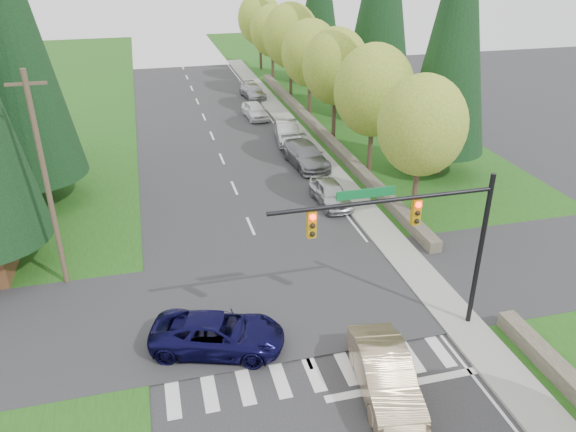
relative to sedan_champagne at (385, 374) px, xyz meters
name	(u,v)px	position (x,y,z in m)	size (l,w,h in m)	color
grass_east	(424,174)	(10.86, 18.36, -0.79)	(14.00, 110.00, 0.06)	#1F4A13
grass_west	(16,217)	(-15.14, 18.36, -0.79)	(14.00, 110.00, 0.06)	#1F4A13
cross_street	(283,301)	(-2.14, 6.36, -0.82)	(120.00, 8.00, 0.10)	#28282B
sidewalk_east	(330,172)	(4.76, 20.36, -0.76)	(1.80, 80.00, 0.13)	gray
curb_east	(319,173)	(3.91, 20.36, -0.76)	(0.20, 80.00, 0.13)	gray
stone_wall_north	(320,131)	(6.46, 28.36, -0.47)	(0.70, 40.00, 0.70)	#4C4438
traffic_signal	(418,226)	(2.23, 2.86, 4.16)	(8.70, 0.37, 6.80)	black
utility_pole	(46,182)	(-11.64, 10.36, 4.32)	(1.60, 0.24, 10.00)	#473828
decid_tree_0	(422,126)	(7.06, 12.36, 4.77)	(4.80, 4.80, 8.37)	#38281C
decid_tree_1	(374,91)	(7.16, 19.36, 4.97)	(5.20, 5.20, 8.80)	#38281C
decid_tree_2	(336,67)	(6.96, 26.36, 5.10)	(5.00, 5.00, 8.82)	#38281C
decid_tree_3	(310,53)	(7.06, 33.36, 4.84)	(5.00, 5.00, 8.55)	#38281C
decid_tree_4	(291,36)	(7.16, 40.36, 5.24)	(5.40, 5.40, 9.18)	#38281C
decid_tree_5	(272,31)	(6.96, 47.36, 4.71)	(4.80, 4.80, 8.30)	#38281C
decid_tree_6	(260,19)	(7.06, 54.36, 5.04)	(5.20, 5.20, 8.86)	#38281C
conifer_e_a	(456,25)	(11.86, 18.36, 8.97)	(5.44, 5.44, 17.80)	#38281C
sedan_champagne	(385,374)	(0.00, 0.00, 0.00)	(1.74, 5.00, 1.65)	tan
suv_navy	(218,334)	(-5.37, 3.86, -0.10)	(2.40, 5.21, 1.45)	#0B0A33
parked_car_a	(330,193)	(3.14, 15.55, -0.10)	(1.71, 4.24, 1.45)	#B9BABF
parked_car_b	(306,155)	(3.46, 22.07, -0.04)	(2.20, 5.40, 1.57)	gray
parked_car_c	(287,132)	(3.46, 27.36, -0.03)	(1.69, 4.84, 1.60)	#B5B5BA
parked_car_d	(255,110)	(2.28, 34.36, -0.12)	(1.67, 4.16, 1.42)	white
parked_car_e	(253,91)	(3.46, 41.36, -0.16)	(1.86, 4.57, 1.33)	#A4A3A8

